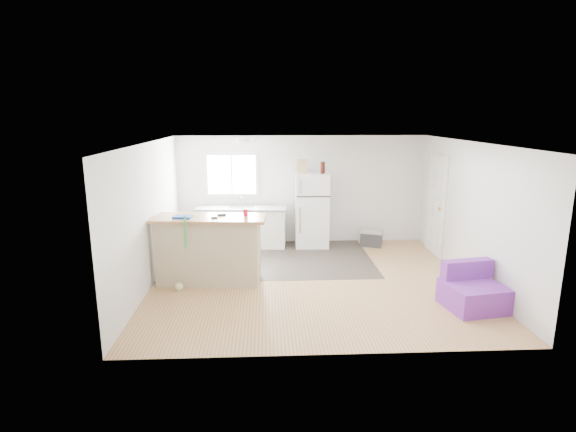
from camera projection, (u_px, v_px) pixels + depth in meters
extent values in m
cube|color=#97693F|center=(312.00, 281.00, 7.89)|extent=(5.50, 5.00, 0.01)
cube|color=white|center=(314.00, 142.00, 7.36)|extent=(5.50, 5.00, 0.01)
cube|color=silver|center=(302.00, 190.00, 10.06)|extent=(5.50, 0.01, 2.40)
cube|color=silver|center=(335.00, 261.00, 5.19)|extent=(5.50, 0.01, 2.40)
cube|color=silver|center=(149.00, 216.00, 7.49)|extent=(0.01, 5.00, 2.40)
cube|color=silver|center=(471.00, 212.00, 7.75)|extent=(0.01, 5.00, 2.40)
cube|color=#2F2923|center=(270.00, 259.00, 9.07)|extent=(4.05, 2.50, 0.00)
cube|color=white|center=(232.00, 175.00, 9.90)|extent=(1.18, 0.04, 0.98)
cube|color=white|center=(232.00, 175.00, 9.88)|extent=(1.05, 0.01, 0.85)
cube|color=white|center=(232.00, 175.00, 9.87)|extent=(0.03, 0.02, 0.85)
cube|color=white|center=(436.00, 205.00, 9.30)|extent=(0.05, 0.82, 2.03)
cube|color=white|center=(436.00, 205.00, 9.30)|extent=(0.03, 0.92, 2.10)
sphere|color=gold|center=(439.00, 209.00, 8.99)|extent=(0.07, 0.07, 0.07)
cylinder|color=white|center=(244.00, 141.00, 8.48)|extent=(0.30, 0.30, 0.07)
cube|color=white|center=(242.00, 227.00, 9.87)|extent=(1.95, 0.72, 0.84)
cube|color=slate|center=(241.00, 208.00, 9.77)|extent=(2.01, 0.77, 0.04)
cube|color=silver|center=(241.00, 208.00, 9.75)|extent=(0.55, 0.44, 0.06)
cube|color=beige|center=(209.00, 251.00, 7.71)|extent=(1.77, 0.75, 1.11)
cube|color=tan|center=(210.00, 218.00, 7.58)|extent=(1.94, 0.88, 0.05)
cube|color=white|center=(312.00, 210.00, 9.81)|extent=(0.74, 0.69, 1.62)
cube|color=black|center=(314.00, 197.00, 9.40)|extent=(0.71, 0.04, 0.02)
cube|color=silver|center=(300.00, 187.00, 9.34)|extent=(0.03, 0.02, 0.29)
cube|color=silver|center=(300.00, 220.00, 9.50)|extent=(0.03, 0.02, 0.57)
cube|color=#2D2E30|center=(371.00, 239.00, 9.93)|extent=(0.53, 0.44, 0.30)
cube|color=gray|center=(372.00, 231.00, 9.89)|extent=(0.56, 0.47, 0.06)
cube|color=purple|center=(473.00, 296.00, 6.72)|extent=(0.92, 0.88, 0.38)
cube|color=purple|center=(467.00, 269.00, 6.93)|extent=(0.83, 0.32, 0.29)
cube|color=silver|center=(210.00, 279.00, 7.60)|extent=(0.15, 0.11, 0.26)
cylinder|color=#194CB0|center=(210.00, 270.00, 7.56)|extent=(0.05, 0.05, 0.05)
cylinder|color=green|center=(186.00, 250.00, 7.42)|extent=(0.11, 0.34, 1.24)
sphere|color=beige|center=(179.00, 287.00, 7.43)|extent=(0.14, 0.14, 0.14)
cylinder|color=red|center=(246.00, 212.00, 7.62)|extent=(0.09, 0.09, 0.12)
cube|color=#1243B0|center=(183.00, 217.00, 7.49)|extent=(0.33, 0.26, 0.04)
cube|color=black|center=(222.00, 215.00, 7.66)|extent=(0.15, 0.09, 0.03)
cube|color=black|center=(214.00, 218.00, 7.45)|extent=(0.10, 0.05, 0.03)
cube|color=tan|center=(302.00, 166.00, 9.54)|extent=(0.21, 0.13, 0.30)
cylinder|color=#3C130A|center=(322.00, 168.00, 9.50)|extent=(0.09, 0.09, 0.25)
cylinder|color=#3C130A|center=(323.00, 167.00, 9.57)|extent=(0.09, 0.09, 0.25)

